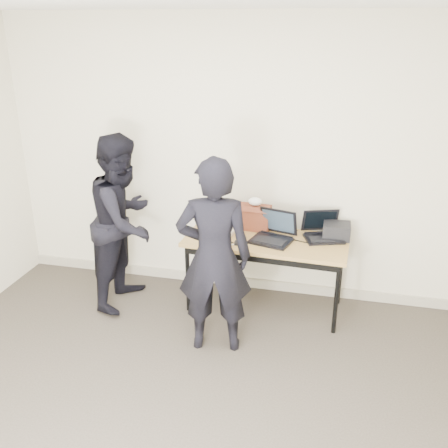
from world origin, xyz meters
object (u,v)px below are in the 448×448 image
(laptop_center, at_px, (274,234))
(equipment_box, at_px, (337,231))
(laptop_beige, at_px, (217,230))
(laptop_right, at_px, (322,232))
(person_observer, at_px, (124,221))
(leather_satchel, at_px, (252,217))
(desk, at_px, (266,245))
(person_typist, at_px, (214,257))

(laptop_center, xyz_separation_m, equipment_box, (0.56, 0.18, 0.01))
(laptop_beige, distance_m, laptop_right, 0.98)
(laptop_right, distance_m, equipment_box, 0.13)
(laptop_right, height_order, person_observer, person_observer)
(leather_satchel, bearing_deg, laptop_right, 0.36)
(equipment_box, bearing_deg, leather_satchel, 177.48)
(laptop_beige, distance_m, person_observer, 0.89)
(desk, distance_m, laptop_center, 0.14)
(person_observer, bearing_deg, laptop_right, -75.33)
(laptop_center, bearing_deg, person_typist, -102.82)
(laptop_beige, xyz_separation_m, equipment_box, (1.10, 0.17, 0.02))
(laptop_beige, height_order, person_typist, person_typist)
(desk, height_order, laptop_beige, laptop_beige)
(equipment_box, xyz_separation_m, person_observer, (-1.97, -0.34, 0.05))
(laptop_right, height_order, equipment_box, laptop_right)
(laptop_beige, distance_m, laptop_center, 0.54)
(laptop_center, xyz_separation_m, person_typist, (-0.38, -0.72, 0.05))
(desk, distance_m, equipment_box, 0.67)
(person_typist, bearing_deg, laptop_center, -129.10)
(desk, height_order, laptop_right, laptop_right)
(desk, relative_size, laptop_beige, 4.60)
(leather_satchel, bearing_deg, desk, -46.55)
(desk, height_order, leather_satchel, leather_satchel)
(desk, xyz_separation_m, laptop_center, (0.07, 0.01, 0.12))
(laptop_right, height_order, person_typist, person_typist)
(laptop_beige, relative_size, laptop_center, 0.77)
(laptop_center, relative_size, person_typist, 0.26)
(laptop_beige, distance_m, leather_satchel, 0.36)
(desk, relative_size, person_observer, 0.91)
(leather_satchel, relative_size, equipment_box, 1.51)
(desk, bearing_deg, person_observer, -170.77)
(laptop_center, height_order, person_typist, person_typist)
(desk, bearing_deg, laptop_beige, -179.72)
(laptop_center, relative_size, leather_satchel, 1.15)
(desk, distance_m, leather_satchel, 0.34)
(laptop_beige, height_order, person_observer, person_observer)
(person_typist, height_order, person_observer, person_observer)
(desk, distance_m, person_observer, 1.36)
(desk, height_order, person_observer, person_observer)
(laptop_right, xyz_separation_m, person_observer, (-1.84, -0.32, 0.06))
(laptop_right, relative_size, person_observer, 0.25)
(equipment_box, height_order, person_observer, person_observer)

